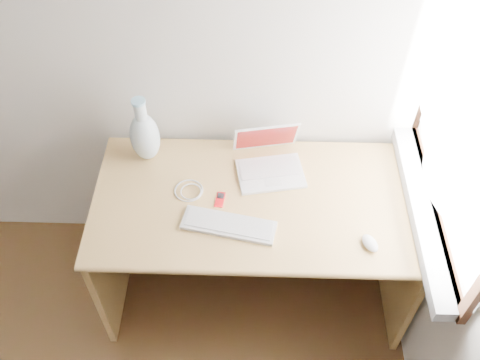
{
  "coord_description": "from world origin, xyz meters",
  "views": [
    {
      "loc": [
        0.98,
        -0.05,
        2.53
      ],
      "look_at": [
        0.94,
        1.35,
        0.89
      ],
      "focal_mm": 40.0,
      "sensor_mm": 36.0,
      "label": 1
    }
  ],
  "objects_px": {
    "external_keyboard": "(229,225)",
    "laptop": "(271,161)",
    "desk": "(256,214)",
    "vase": "(145,135)"
  },
  "relations": [
    {
      "from": "laptop",
      "to": "vase",
      "type": "relative_size",
      "value": 0.95
    },
    {
      "from": "external_keyboard",
      "to": "vase",
      "type": "relative_size",
      "value": 1.19
    },
    {
      "from": "external_keyboard",
      "to": "desk",
      "type": "bearing_deg",
      "value": 74.99
    },
    {
      "from": "external_keyboard",
      "to": "vase",
      "type": "distance_m",
      "value": 0.56
    },
    {
      "from": "external_keyboard",
      "to": "vase",
      "type": "xyz_separation_m",
      "value": [
        -0.38,
        0.38,
        0.13
      ]
    },
    {
      "from": "external_keyboard",
      "to": "laptop",
      "type": "bearing_deg",
      "value": 73.31
    },
    {
      "from": "laptop",
      "to": "external_keyboard",
      "type": "bearing_deg",
      "value": -128.4
    },
    {
      "from": "laptop",
      "to": "vase",
      "type": "distance_m",
      "value": 0.57
    },
    {
      "from": "desk",
      "to": "laptop",
      "type": "relative_size",
      "value": 4.4
    },
    {
      "from": "desk",
      "to": "laptop",
      "type": "bearing_deg",
      "value": 58.17
    }
  ]
}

